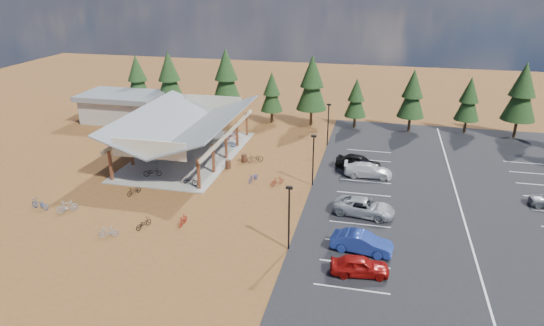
% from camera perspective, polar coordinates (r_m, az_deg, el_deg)
% --- Properties ---
extents(ground, '(140.00, 140.00, 0.00)m').
position_cam_1_polar(ground, '(46.63, -1.70, -3.04)').
color(ground, brown).
rests_on(ground, ground).
extents(asphalt_lot, '(27.00, 44.00, 0.04)m').
position_cam_1_polar(asphalt_lot, '(48.67, 20.88, -3.42)').
color(asphalt_lot, black).
rests_on(asphalt_lot, ground).
extents(concrete_pad, '(10.60, 18.60, 0.10)m').
position_cam_1_polar(concrete_pad, '(55.79, -9.86, 0.93)').
color(concrete_pad, gray).
rests_on(concrete_pad, ground).
extents(bike_pavilion, '(11.65, 19.40, 4.97)m').
position_cam_1_polar(bike_pavilion, '(54.60, -10.11, 4.64)').
color(bike_pavilion, brown).
rests_on(bike_pavilion, concrete_pad).
extents(outbuilding, '(11.00, 7.00, 3.90)m').
position_cam_1_polar(outbuilding, '(70.70, -17.15, 6.36)').
color(outbuilding, '#ADA593').
rests_on(outbuilding, ground).
extents(lamp_post_0, '(0.50, 0.25, 5.14)m').
position_cam_1_polar(lamp_post_0, '(35.56, 2.01, -5.96)').
color(lamp_post_0, black).
rests_on(lamp_post_0, ground).
extents(lamp_post_1, '(0.50, 0.25, 5.14)m').
position_cam_1_polar(lamp_post_1, '(46.39, 4.87, 0.74)').
color(lamp_post_1, black).
rests_on(lamp_post_1, ground).
extents(lamp_post_2, '(0.50, 0.25, 5.14)m').
position_cam_1_polar(lamp_post_2, '(57.69, 6.63, 4.87)').
color(lamp_post_2, black).
rests_on(lamp_post_2, ground).
extents(trash_bin_0, '(0.60, 0.60, 0.90)m').
position_cam_1_polar(trash_bin_0, '(51.45, -5.19, -0.15)').
color(trash_bin_0, '#472819').
rests_on(trash_bin_0, ground).
extents(trash_bin_1, '(0.60, 0.60, 0.90)m').
position_cam_1_polar(trash_bin_1, '(53.07, -3.30, 0.60)').
color(trash_bin_1, '#472819').
rests_on(trash_bin_1, ground).
extents(pine_0, '(3.62, 3.62, 8.43)m').
position_cam_1_polar(pine_0, '(73.87, -15.56, 9.65)').
color(pine_0, '#382314').
rests_on(pine_0, ground).
extents(pine_1, '(4.01, 4.01, 9.33)m').
position_cam_1_polar(pine_1, '(70.34, -12.00, 9.86)').
color(pine_1, '#382314').
rests_on(pine_1, ground).
extents(pine_2, '(4.22, 4.22, 9.84)m').
position_cam_1_polar(pine_2, '(68.31, -5.41, 10.15)').
color(pine_2, '#382314').
rests_on(pine_2, ground).
extents(pine_3, '(3.04, 3.04, 7.07)m').
position_cam_1_polar(pine_3, '(66.07, -0.02, 8.35)').
color(pine_3, '#382314').
rests_on(pine_3, ground).
extents(pine_4, '(4.09, 4.09, 9.52)m').
position_cam_1_polar(pine_4, '(64.71, 4.74, 9.36)').
color(pine_4, '#382314').
rests_on(pine_4, ground).
extents(pine_5, '(2.86, 2.86, 6.65)m').
position_cam_1_polar(pine_5, '(64.81, 9.86, 7.54)').
color(pine_5, '#382314').
rests_on(pine_5, ground).
extents(pine_6, '(3.49, 3.49, 8.13)m').
position_cam_1_polar(pine_6, '(64.75, 16.19, 7.82)').
color(pine_6, '#382314').
rests_on(pine_6, ground).
extents(pine_7, '(3.14, 3.14, 7.32)m').
position_cam_1_polar(pine_7, '(66.45, 22.17, 6.97)').
color(pine_7, '#382314').
rests_on(pine_7, ground).
extents(pine_8, '(4.07, 4.07, 9.49)m').
position_cam_1_polar(pine_8, '(66.89, 27.36, 7.42)').
color(pine_8, '#382314').
rests_on(pine_8, ground).
extents(bike_0, '(1.93, 1.19, 0.96)m').
position_cam_1_polar(bike_0, '(50.41, -13.87, -1.03)').
color(bike_0, black).
rests_on(bike_0, concrete_pad).
extents(bike_1, '(1.72, 0.59, 1.01)m').
position_cam_1_polar(bike_1, '(53.86, -14.04, 0.46)').
color(bike_1, gray).
rests_on(bike_1, concrete_pad).
extents(bike_2, '(1.97, 0.92, 1.00)m').
position_cam_1_polar(bike_2, '(56.41, -11.63, 1.63)').
color(bike_2, navy).
rests_on(bike_2, concrete_pad).
extents(bike_3, '(1.52, 0.60, 0.89)m').
position_cam_1_polar(bike_3, '(62.57, -9.46, 3.71)').
color(bike_3, maroon).
rests_on(bike_3, concrete_pad).
extents(bike_4, '(1.98, 1.04, 0.99)m').
position_cam_1_polar(bike_4, '(47.70, -9.69, -1.99)').
color(bike_4, black).
rests_on(bike_4, concrete_pad).
extents(bike_5, '(1.66, 0.60, 0.98)m').
position_cam_1_polar(bike_5, '(53.27, -9.59, 0.56)').
color(bike_5, gray).
rests_on(bike_5, concrete_pad).
extents(bike_6, '(1.93, 0.99, 0.97)m').
position_cam_1_polar(bike_6, '(57.50, -5.19, 2.36)').
color(bike_6, navy).
rests_on(bike_6, concrete_pad).
extents(bike_7, '(1.89, 0.78, 1.10)m').
position_cam_1_polar(bike_7, '(60.19, -4.77, 3.33)').
color(bike_7, maroon).
rests_on(bike_7, concrete_pad).
extents(bike_8, '(1.13, 1.72, 0.86)m').
position_cam_1_polar(bike_8, '(47.04, -15.91, -3.11)').
color(bike_8, black).
rests_on(bike_8, ground).
extents(bike_9, '(1.72, 1.57, 1.09)m').
position_cam_1_polar(bike_9, '(45.55, -22.97, -4.73)').
color(bike_9, gray).
rests_on(bike_9, ground).
extents(bike_10, '(1.91, 0.88, 0.97)m').
position_cam_1_polar(bike_10, '(47.14, -25.65, -4.38)').
color(bike_10, '#255295').
rests_on(bike_10, ground).
extents(bike_11, '(0.46, 1.55, 0.93)m').
position_cam_1_polar(bike_11, '(40.64, -10.44, -6.60)').
color(bike_11, maroon).
rests_on(bike_11, ground).
extents(bike_12, '(1.06, 1.72, 0.86)m').
position_cam_1_polar(bike_12, '(40.90, -14.88, -6.87)').
color(bike_12, black).
rests_on(bike_12, ground).
extents(bike_13, '(1.61, 1.04, 0.94)m').
position_cam_1_polar(bike_13, '(40.38, -18.69, -7.65)').
color(bike_13, gray).
rests_on(bike_13, ground).
extents(bike_14, '(1.04, 1.78, 0.89)m').
position_cam_1_polar(bike_14, '(48.00, -2.22, -1.72)').
color(bike_14, navy).
rests_on(bike_14, ground).
extents(bike_15, '(1.37, 1.40, 0.92)m').
position_cam_1_polar(bike_15, '(47.17, 0.60, -2.12)').
color(bike_15, maroon).
rests_on(bike_15, ground).
extents(bike_16, '(1.95, 1.47, 0.98)m').
position_cam_1_polar(bike_16, '(52.88, -2.02, 0.59)').
color(bike_16, black).
rests_on(bike_16, ground).
extents(car_0, '(4.19, 2.11, 1.37)m').
position_cam_1_polar(car_0, '(34.31, 10.27, -11.80)').
color(car_0, '#980E0B').
rests_on(car_0, asphalt_lot).
extents(car_1, '(4.70, 2.18, 1.49)m').
position_cam_1_polar(car_1, '(36.85, 10.52, -9.18)').
color(car_1, navy).
rests_on(car_1, asphalt_lot).
extents(car_2, '(5.48, 3.14, 1.44)m').
position_cam_1_polar(car_2, '(42.14, 10.79, -5.11)').
color(car_2, '#999DA0').
rests_on(car_2, asphalt_lot).
extents(car_3, '(4.90, 2.16, 1.40)m').
position_cam_1_polar(car_3, '(49.95, 11.23, -0.81)').
color(car_3, silver).
rests_on(car_3, asphalt_lot).
extents(car_4, '(4.99, 2.78, 1.60)m').
position_cam_1_polar(car_4, '(51.54, 10.14, 0.10)').
color(car_4, black).
rests_on(car_4, asphalt_lot).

